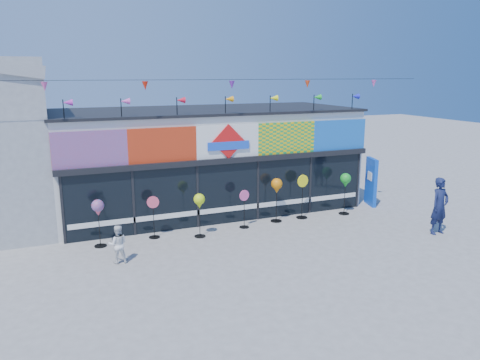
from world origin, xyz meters
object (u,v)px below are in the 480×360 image
spinner_3 (244,208)px  child (118,244)px  spinner_5 (302,195)px  spinner_0 (98,209)px  spinner_1 (154,216)px  adult_man (440,206)px  blue_sign (371,182)px  spinner_2 (199,202)px  spinner_6 (345,181)px  spinner_4 (277,187)px

spinner_3 → child: bearing=-161.5°
child → spinner_5: bearing=-157.5°
child → spinner_0: bearing=-68.9°
spinner_1 → adult_man: 9.91m
blue_sign → spinner_1: blue_sign is taller
spinner_1 → spinner_2: size_ratio=0.96×
spinner_3 → blue_sign: bearing=7.0°
spinner_0 → spinner_3: 5.11m
spinner_1 → adult_man: bearing=-20.0°
spinner_6 → spinner_2: bearing=-176.6°
spinner_2 → spinner_3: (1.80, 0.33, -0.48)m
spinner_2 → spinner_4: spinner_4 is taller
spinner_2 → spinner_6: size_ratio=0.92×
spinner_1 → adult_man: adult_man is taller
spinner_1 → spinner_6: bearing=-1.1°
spinner_6 → spinner_5: bearing=174.2°
spinner_3 → spinner_2: bearing=-169.6°
adult_man → child: (-10.76, 1.62, -0.42)m
blue_sign → adult_man: 3.96m
spinner_0 → spinner_2: size_ratio=1.03×
adult_man → child: size_ratio=1.73×
blue_sign → spinner_3: bearing=-156.3°
spinner_0 → spinner_2: bearing=-6.1°
blue_sign → spinner_4: size_ratio=1.20×
spinner_1 → spinner_3: (3.28, -0.18, -0.03)m
spinner_1 → spinner_3: size_ratio=1.04×
spinner_1 → spinner_2: (1.48, -0.51, 0.45)m
spinner_2 → spinner_1: bearing=161.0°
spinner_0 → spinner_1: spinner_0 is taller
spinner_0 → child: spinner_0 is taller
spinner_0 → spinner_2: (3.28, -0.35, -0.03)m
spinner_1 → spinner_6: size_ratio=0.88×
spinner_1 → spinner_5: (5.81, 0.04, 0.13)m
blue_sign → spinner_1: (-9.46, -0.58, -0.24)m
spinner_2 → spinner_5: bearing=7.2°
spinner_6 → spinner_1: bearing=178.9°
spinner_6 → child: (-9.09, -1.61, -0.76)m
spinner_2 → child: 3.25m
blue_sign → spinner_1: size_ratio=1.38×
spinner_0 → adult_man: 11.58m
spinner_1 → spinner_2: bearing=-19.0°
spinner_2 → spinner_6: bearing=3.4°
blue_sign → spinner_4: (-4.78, -0.55, 0.33)m
spinner_4 → adult_man: (4.62, -3.41, -0.34)m
spinner_3 → spinner_6: 4.40m
spinner_4 → spinner_5: 1.20m
spinner_5 → adult_man: 4.89m
spinner_3 → spinner_4: (1.41, 0.21, 0.60)m
spinner_1 → spinner_4: spinner_4 is taller
blue_sign → spinner_3: (-6.19, -0.76, -0.27)m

